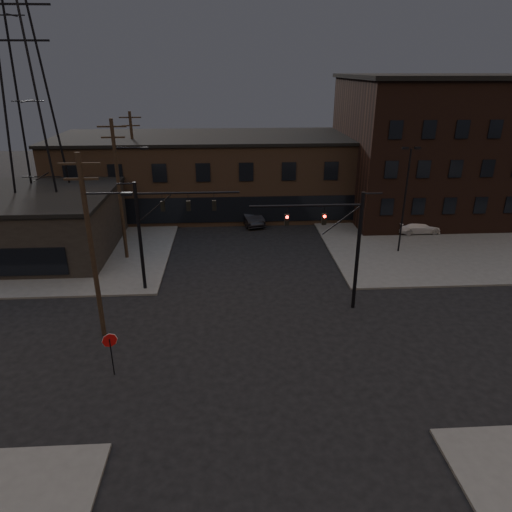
{
  "coord_description": "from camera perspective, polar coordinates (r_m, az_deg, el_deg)",
  "views": [
    {
      "loc": [
        -1.69,
        -22.32,
        15.06
      ],
      "look_at": [
        -0.02,
        5.51,
        3.5
      ],
      "focal_mm": 32.0,
      "sensor_mm": 36.0,
      "label": 1
    }
  ],
  "objects": [
    {
      "name": "utility_pole_mid",
      "position": [
        38.41,
        -16.66,
        8.13
      ],
      "size": [
        3.7,
        0.28,
        11.5
      ],
      "color": "black",
      "rests_on": "ground"
    },
    {
      "name": "car_crossing",
      "position": [
        47.43,
        -0.8,
        5.09
      ],
      "size": [
        3.07,
        5.43,
        1.69
      ],
      "primitive_type": "imported",
      "rotation": [
        0.0,
        0.0,
        0.26
      ],
      "color": "black",
      "rests_on": "ground"
    },
    {
      "name": "sidewalk_nw",
      "position": [
        51.0,
        -26.75,
        2.97
      ],
      "size": [
        30.0,
        30.0,
        0.15
      ],
      "primitive_type": "cube",
      "color": "#474744",
      "rests_on": "ground"
    },
    {
      "name": "parked_car_lot_a",
      "position": [
        47.36,
        16.26,
        4.1
      ],
      "size": [
        4.1,
        2.22,
        1.32
      ],
      "primitive_type": "imported",
      "rotation": [
        0.0,
        0.0,
        1.75
      ],
      "color": "black",
      "rests_on": "sidewalk_ne"
    },
    {
      "name": "ground",
      "position": [
        26.98,
        0.77,
        -11.41
      ],
      "size": [
        140.0,
        140.0,
        0.0
      ],
      "primitive_type": "plane",
      "color": "black",
      "rests_on": "ground"
    },
    {
      "name": "utility_pole_far",
      "position": [
        50.17,
        -14.93,
        11.13
      ],
      "size": [
        2.2,
        0.28,
        11.0
      ],
      "color": "black",
      "rests_on": "ground"
    },
    {
      "name": "building_row",
      "position": [
        51.55,
        -1.49,
        10.13
      ],
      "size": [
        40.0,
        12.0,
        8.0
      ],
      "primitive_type": "cube",
      "color": "#4C3728",
      "rests_on": "ground"
    },
    {
      "name": "traffic_signal_near",
      "position": [
        29.52,
        10.61,
        2.06
      ],
      "size": [
        7.12,
        0.24,
        8.0
      ],
      "color": "black",
      "rests_on": "ground"
    },
    {
      "name": "lot_light_b",
      "position": [
        47.18,
        22.97,
        9.09
      ],
      "size": [
        1.5,
        0.28,
        9.14
      ],
      "color": "black",
      "rests_on": "ground"
    },
    {
      "name": "building_left",
      "position": [
        44.28,
        -27.73,
        3.41
      ],
      "size": [
        16.0,
        12.0,
        5.0
      ],
      "primitive_type": "cube",
      "color": "black",
      "rests_on": "ground"
    },
    {
      "name": "transmission_tower",
      "position": [
        43.56,
        -26.64,
        16.92
      ],
      "size": [
        7.0,
        7.0,
        25.0
      ],
      "primitive_type": null,
      "color": "black",
      "rests_on": "ground"
    },
    {
      "name": "stop_sign",
      "position": [
        25.06,
        -17.76,
        -10.53
      ],
      "size": [
        0.72,
        0.33,
        2.48
      ],
      "color": "black",
      "rests_on": "ground"
    },
    {
      "name": "traffic_signal_far",
      "position": [
        32.33,
        -12.22,
        3.9
      ],
      "size": [
        7.12,
        0.24,
        8.0
      ],
      "color": "black",
      "rests_on": "ground"
    },
    {
      "name": "building_right",
      "position": [
        54.41,
        22.98,
        12.28
      ],
      "size": [
        22.0,
        16.0,
        14.0
      ],
      "primitive_type": "cube",
      "color": "black",
      "rests_on": "ground"
    },
    {
      "name": "sidewalk_ne",
      "position": [
        52.44,
        23.67,
        3.99
      ],
      "size": [
        30.0,
        30.0,
        0.15
      ],
      "primitive_type": "cube",
      "color": "#474744",
      "rests_on": "ground"
    },
    {
      "name": "lot_light_a",
      "position": [
        40.32,
        18.22,
        7.7
      ],
      "size": [
        1.5,
        0.28,
        9.14
      ],
      "color": "black",
      "rests_on": "ground"
    },
    {
      "name": "utility_pole_near",
      "position": [
        27.12,
        -19.8,
        1.33
      ],
      "size": [
        3.7,
        0.28,
        11.0
      ],
      "color": "black",
      "rests_on": "ground"
    },
    {
      "name": "parked_car_lot_b",
      "position": [
        47.0,
        19.62,
        3.49
      ],
      "size": [
        4.38,
        1.91,
        1.25
      ],
      "primitive_type": "imported",
      "rotation": [
        0.0,
        0.0,
        1.61
      ],
      "color": "silver",
      "rests_on": "sidewalk_ne"
    }
  ]
}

